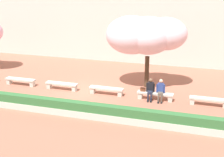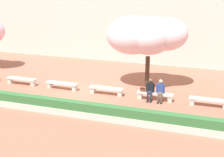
% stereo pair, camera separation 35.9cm
% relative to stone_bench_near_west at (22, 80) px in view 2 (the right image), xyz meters
% --- Properties ---
extents(ground_plane, '(100.00, 100.00, 0.00)m').
position_rel_stone_bench_near_west_xyz_m(ground_plane, '(4.54, 0.00, -0.31)').
color(ground_plane, '#9E604C').
extents(stone_bench_near_west, '(2.12, 0.42, 0.45)m').
position_rel_stone_bench_near_west_xyz_m(stone_bench_near_west, '(0.00, 0.00, 0.00)').
color(stone_bench_near_west, beige).
rests_on(stone_bench_near_west, ground).
extents(stone_bench_center, '(2.12, 0.42, 0.45)m').
position_rel_stone_bench_near_west_xyz_m(stone_bench_center, '(3.02, 0.00, 0.00)').
color(stone_bench_center, beige).
rests_on(stone_bench_center, ground).
extents(stone_bench_near_east, '(2.12, 0.42, 0.45)m').
position_rel_stone_bench_near_west_xyz_m(stone_bench_near_east, '(6.05, 0.00, 0.00)').
color(stone_bench_near_east, beige).
rests_on(stone_bench_near_east, ground).
extents(stone_bench_east_end, '(2.12, 0.42, 0.45)m').
position_rel_stone_bench_near_west_xyz_m(stone_bench_east_end, '(9.07, 0.00, 0.00)').
color(stone_bench_east_end, beige).
rests_on(stone_bench_east_end, ground).
extents(stone_bench_far_east, '(2.12, 0.42, 0.45)m').
position_rel_stone_bench_near_west_xyz_m(stone_bench_far_east, '(12.09, 0.00, 0.00)').
color(stone_bench_far_east, beige).
rests_on(stone_bench_far_east, ground).
extents(person_seated_left, '(0.51, 0.70, 1.29)m').
position_rel_stone_bench_near_west_xyz_m(person_seated_left, '(8.78, -0.05, 0.39)').
color(person_seated_left, black).
rests_on(person_seated_left, ground).
extents(person_seated_right, '(0.51, 0.71, 1.29)m').
position_rel_stone_bench_near_west_xyz_m(person_seated_right, '(9.38, -0.05, 0.39)').
color(person_seated_right, black).
rests_on(person_seated_right, ground).
extents(handbag, '(0.30, 0.15, 0.34)m').
position_rel_stone_bench_near_west_xyz_m(handbag, '(8.32, 0.01, 0.27)').
color(handbag, brown).
rests_on(handbag, stone_bench_east_end).
extents(cherry_tree_main, '(5.08, 3.29, 4.63)m').
position_rel_stone_bench_near_west_xyz_m(cherry_tree_main, '(7.94, 2.14, 3.12)').
color(cherry_tree_main, '#473323').
rests_on(cherry_tree_main, ground).
extents(planter_hedge_foreground, '(19.86, 0.50, 0.80)m').
position_rel_stone_bench_near_west_xyz_m(planter_hedge_foreground, '(4.54, -3.46, 0.07)').
color(planter_hedge_foreground, beige).
rests_on(planter_hedge_foreground, ground).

